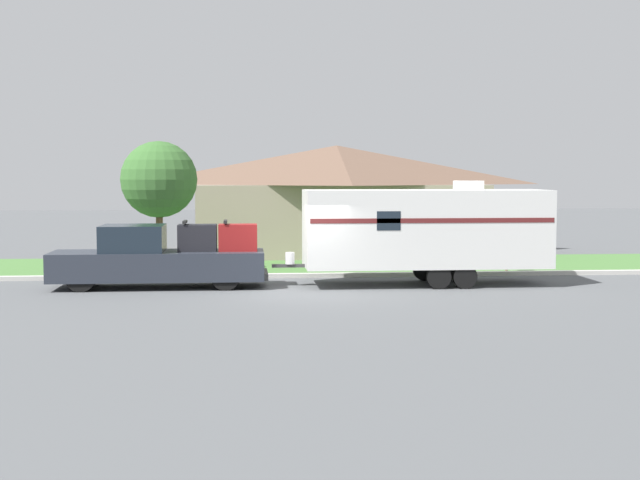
% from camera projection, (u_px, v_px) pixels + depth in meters
% --- Properties ---
extents(ground_plane, '(120.00, 120.00, 0.00)m').
position_uv_depth(ground_plane, '(306.00, 293.00, 25.54)').
color(ground_plane, '#515456').
extents(curb_strip, '(80.00, 0.30, 0.14)m').
position_uv_depth(curb_strip, '(298.00, 275.00, 29.26)').
color(curb_strip, beige).
rests_on(curb_strip, ground_plane).
extents(lawn_strip, '(80.00, 7.00, 0.03)m').
position_uv_depth(lawn_strip, '(292.00, 266.00, 32.89)').
color(lawn_strip, '#477538').
rests_on(lawn_strip, ground_plane).
extents(house_across_street, '(12.73, 7.91, 4.63)m').
position_uv_depth(house_across_street, '(337.00, 197.00, 38.48)').
color(house_across_street, gray).
rests_on(house_across_street, ground_plane).
extents(pickup_truck, '(6.43, 1.92, 2.01)m').
position_uv_depth(pickup_truck, '(160.00, 259.00, 26.65)').
color(pickup_truck, black).
rests_on(pickup_truck, ground_plane).
extents(travel_trailer, '(8.42, 2.41, 3.20)m').
position_uv_depth(travel_trailer, '(425.00, 228.00, 27.30)').
color(travel_trailer, black).
rests_on(travel_trailer, ground_plane).
extents(mailbox, '(0.48, 0.20, 1.42)m').
position_uv_depth(mailbox, '(507.00, 242.00, 30.55)').
color(mailbox, brown).
rests_on(mailbox, ground_plane).
extents(tree_in_yard, '(2.62, 2.62, 4.53)m').
position_uv_depth(tree_in_yard, '(159.00, 180.00, 30.42)').
color(tree_in_yard, brown).
rests_on(tree_in_yard, ground_plane).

